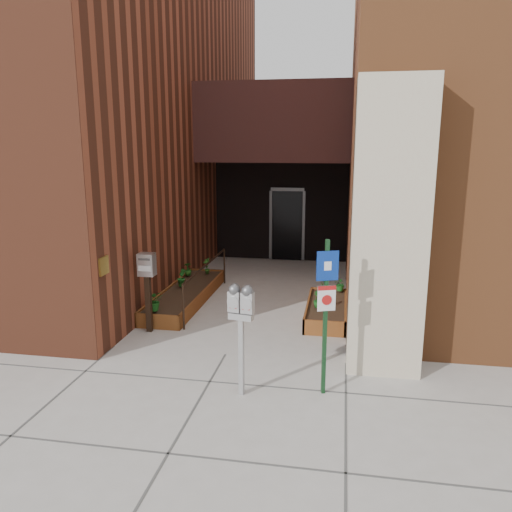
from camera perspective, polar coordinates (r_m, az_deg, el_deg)
The scene contains 15 objects.
ground at distance 8.56m, azimuth -3.53°, elevation -11.17°, with size 80.00×80.00×0.00m, color #9E9991.
architecture at distance 14.73m, azimuth 2.08°, elevation 18.57°, with size 20.00×14.60×10.00m.
planter_left at distance 11.36m, azimuth -7.99°, elevation -4.49°, with size 0.90×3.60×0.30m.
planter_right at distance 10.36m, azimuth 8.05°, elevation -6.19°, with size 0.80×2.20×0.30m.
handrail at distance 11.00m, azimuth -5.68°, elevation -1.67°, with size 0.04×3.34×0.90m.
parking_meter at distance 6.83m, azimuth -1.72°, elevation -6.20°, with size 0.37×0.20×1.61m.
sign_post at distance 6.88m, azimuth 8.01°, elevation -5.15°, with size 0.29×0.13×2.22m.
payment_dropbox at distance 9.42m, azimuth -12.33°, elevation -2.20°, with size 0.30×0.23×1.51m.
shrub_left_a at distance 9.88m, azimuth -11.54°, elevation -5.02°, with size 0.36×0.36×0.40m, color #195618.
shrub_left_b at distance 11.46m, azimuth -8.55°, elevation -2.46°, with size 0.22×0.22×0.39m, color #1B611E.
shrub_left_c at distance 12.37m, azimuth -7.79°, elevation -1.48°, with size 0.18×0.18×0.32m, color #1E5819.
shrub_left_d at distance 12.49m, azimuth -5.63°, elevation -1.12°, with size 0.21×0.21×0.39m, color #255418.
shrub_right_a at distance 9.94m, azimuth 7.11°, elevation -4.95°, with size 0.19×0.19×0.33m, color #164F18.
shrub_right_b at distance 10.93m, azimuth 7.64°, elevation -3.22°, with size 0.20×0.20×0.37m, color #275618.
shrub_right_c at distance 11.12m, azimuth 9.57°, elevation -3.20°, with size 0.27×0.27×0.31m, color #1C621F.
Camera 1 is at (1.87, -7.61, 3.45)m, focal length 35.00 mm.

